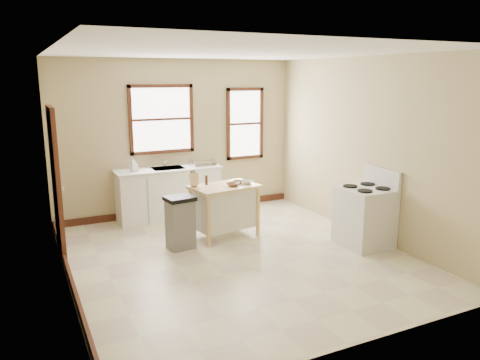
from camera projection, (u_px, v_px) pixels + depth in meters
name	position (u px, v px, depth m)	size (l,w,h in m)	color
floor	(237.00, 257.00, 6.61)	(5.00, 5.00, 0.00)	beige
ceiling	(237.00, 52.00, 6.00)	(5.00, 5.00, 0.00)	white
wall_back	(178.00, 138.00, 8.50)	(4.50, 0.04, 2.80)	tan
wall_left	(60.00, 174.00, 5.35)	(0.04, 5.00, 2.80)	tan
wall_right	(368.00, 148.00, 7.26)	(0.04, 5.00, 2.80)	tan
window_main	(162.00, 119.00, 8.28)	(1.17, 0.06, 1.22)	#36140E
window_side	(245.00, 124.00, 9.01)	(0.77, 0.06, 1.37)	#36140E
door_left	(56.00, 181.00, 6.58)	(0.06, 0.90, 2.10)	#36140E
baseboard_back	(181.00, 209.00, 8.77)	(4.50, 0.04, 0.12)	#36140E
baseboard_left	(72.00, 282.00, 5.65)	(0.04, 5.00, 0.12)	#36140E
sink_counter	(169.00, 193.00, 8.31)	(1.86, 0.62, 0.92)	white
faucet	(165.00, 160.00, 8.35)	(0.03, 0.03, 0.22)	silver
soap_bottle_a	(132.00, 165.00, 7.86)	(0.09, 0.09, 0.24)	#B2B2B2
soap_bottle_b	(135.00, 166.00, 7.91)	(0.08, 0.08, 0.18)	#B2B2B2
dish_rack	(203.00, 163.00, 8.42)	(0.43, 0.33, 0.11)	silver
kitchen_island	(224.00, 211.00, 7.39)	(1.01, 0.64, 0.83)	tan
knife_block	(194.00, 180.00, 7.20)	(0.10, 0.10, 0.20)	tan
pepper_grinder	(206.00, 180.00, 7.33)	(0.04, 0.04, 0.15)	#3D1E10
bowl_a	(233.00, 184.00, 7.26)	(0.19, 0.19, 0.05)	brown
bowl_b	(238.00, 182.00, 7.44)	(0.17, 0.17, 0.04)	brown
bowl_c	(247.00, 182.00, 7.40)	(0.18, 0.18, 0.06)	silver
trash_bin	(180.00, 223.00, 6.86)	(0.41, 0.34, 0.79)	slate
gas_stove	(365.00, 208.00, 6.94)	(0.72, 0.72, 1.16)	silver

